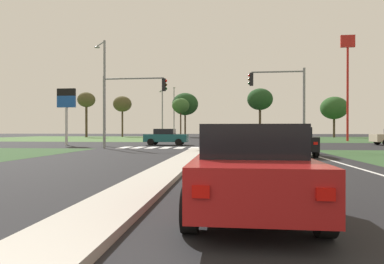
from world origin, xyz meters
TOP-DOWN VIEW (x-y plane):
  - ground_plane at (0.00, 30.00)m, footprint 200.00×200.00m
  - grass_verge_far_left at (-25.50, 54.50)m, footprint 35.00×35.00m
  - grass_verge_far_right at (25.50, 54.50)m, footprint 35.00×35.00m
  - median_island_near at (0.00, 11.00)m, footprint 1.20×22.00m
  - median_island_far at (0.00, 55.00)m, footprint 1.20×36.00m
  - lane_dash_near at (3.50, 4.65)m, footprint 0.14×2.00m
  - lane_dash_second at (3.50, 10.65)m, footprint 0.14×2.00m
  - lane_dash_third at (3.50, 16.65)m, footprint 0.14×2.00m
  - edge_line_right at (6.85, 12.00)m, footprint 0.14×24.00m
  - stop_bar_near at (3.80, 23.00)m, footprint 6.40×0.50m
  - crosswalk_bar_near at (-6.40, 24.80)m, footprint 0.70×2.80m
  - crosswalk_bar_second at (-5.25, 24.80)m, footprint 0.70×2.80m
  - crosswalk_bar_third at (-4.10, 24.80)m, footprint 0.70×2.80m
  - crosswalk_bar_fourth at (-2.95, 24.80)m, footprint 0.70×2.80m
  - crosswalk_bar_fifth at (-1.80, 24.80)m, footprint 0.70×2.80m
  - crosswalk_bar_sixth at (-0.65, 24.80)m, footprint 0.70×2.80m
  - car_blue_second at (5.06, 31.86)m, footprint 4.49×1.95m
  - car_red_third at (2.39, 4.66)m, footprint 2.00×4.42m
  - car_black_fourth at (5.69, 17.76)m, footprint 2.02×4.49m
  - car_teal_fifth at (-3.85, 29.57)m, footprint 4.15×2.07m
  - traffic_signal_near_left at (-5.75, 23.40)m, footprint 5.11×0.32m
  - traffic_signal_near_right at (6.18, 23.40)m, footprint 4.16×0.32m
  - street_lamp_second at (-9.02, 26.96)m, footprint 1.65×1.69m
  - street_lamp_third at (-8.97, 52.86)m, footprint 1.04×1.71m
  - street_lamp_fourth at (-8.86, 64.55)m, footprint 0.80×2.51m
  - pedestrian_at_median at (0.22, 42.43)m, footprint 0.34×0.34m
  - fastfood_pole_sign at (17.75, 43.60)m, footprint 1.80×0.40m
  - fuel_price_totem at (-13.28, 28.36)m, footprint 1.80×0.24m
  - treeline_near at (-26.80, 62.78)m, footprint 3.59×3.59m
  - treeline_second at (-20.76, 67.54)m, footprint 3.99×3.99m
  - treeline_third at (-7.37, 63.74)m, footprint 3.51×3.51m
  - treeline_fourth at (-6.86, 66.77)m, footprint 5.50×5.50m
  - treeline_fifth at (8.64, 66.38)m, footprint 5.20×5.20m
  - treeline_sixth at (23.20, 66.39)m, footprint 5.29×5.29m

SIDE VIEW (x-z plane):
  - ground_plane at x=0.00m, z-range 0.00..0.00m
  - grass_verge_far_left at x=-25.50m, z-range 0.00..0.01m
  - grass_verge_far_right at x=25.50m, z-range 0.00..0.01m
  - lane_dash_near at x=3.50m, z-range 0.00..0.01m
  - lane_dash_second at x=3.50m, z-range 0.00..0.01m
  - lane_dash_third at x=3.50m, z-range 0.00..0.01m
  - edge_line_right at x=6.85m, z-range 0.00..0.01m
  - stop_bar_near at x=3.80m, z-range 0.00..0.01m
  - crosswalk_bar_near at x=-6.40m, z-range 0.00..0.01m
  - crosswalk_bar_second at x=-5.25m, z-range 0.00..0.01m
  - crosswalk_bar_third at x=-4.10m, z-range 0.00..0.01m
  - crosswalk_bar_fourth at x=-2.95m, z-range 0.00..0.01m
  - crosswalk_bar_fifth at x=-1.80m, z-range 0.00..0.01m
  - crosswalk_bar_sixth at x=-0.65m, z-range 0.00..0.01m
  - median_island_near at x=0.00m, z-range 0.00..0.14m
  - median_island_far at x=0.00m, z-range 0.00..0.14m
  - car_blue_second at x=5.06m, z-range 0.02..1.52m
  - car_red_third at x=2.39m, z-range 0.02..1.53m
  - car_teal_fifth at x=-3.85m, z-range 0.02..1.58m
  - car_black_fourth at x=5.69m, z-range 0.02..1.61m
  - pedestrian_at_median at x=0.22m, z-range 0.35..2.24m
  - fuel_price_totem at x=-13.28m, z-range 1.23..6.64m
  - traffic_signal_near_left at x=-5.75m, z-range 1.10..6.79m
  - traffic_signal_near_right at x=6.18m, z-range 1.08..7.08m
  - street_lamp_third at x=-8.97m, z-range 0.50..8.83m
  - street_lamp_second at x=-9.02m, z-range 0.54..9.98m
  - street_lamp_fourth at x=-8.86m, z-range 0.58..10.69m
  - treeline_sixth at x=23.20m, z-range 1.80..9.94m
  - treeline_third at x=-7.37m, z-range 2.42..10.35m
  - treeline_fourth at x=-6.86m, z-range 2.29..11.59m
  - treeline_second at x=-20.76m, z-range 2.68..11.55m
  - treeline_near at x=-26.80m, z-range 2.94..12.18m
  - treeline_fifth at x=8.64m, z-range 2.73..12.72m
  - fastfood_pole_sign at x=17.75m, z-range 3.00..16.95m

